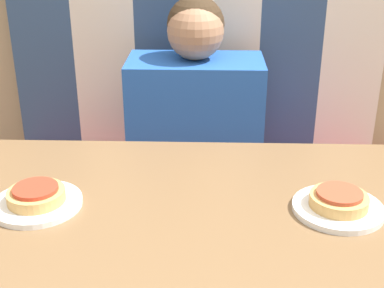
% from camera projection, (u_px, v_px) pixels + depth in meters
% --- Properties ---
extents(booth_seat, '(1.28, 0.56, 0.50)m').
position_uv_depth(booth_seat, '(195.00, 234.00, 1.88)').
color(booth_seat, maroon).
rests_on(booth_seat, ground_plane).
extents(booth_backrest, '(1.28, 0.07, 0.80)m').
position_uv_depth(booth_backrest, '(197.00, 37.00, 1.84)').
color(booth_backrest, navy).
rests_on(booth_backrest, booth_seat).
extents(dining_table, '(1.00, 0.60, 0.76)m').
position_uv_depth(dining_table, '(187.00, 250.00, 1.12)').
color(dining_table, brown).
rests_on(dining_table, ground_plane).
extents(person, '(0.42, 0.23, 0.57)m').
position_uv_depth(person, '(195.00, 99.00, 1.68)').
color(person, '#2356B2').
rests_on(person, booth_seat).
extents(plate_left, '(0.18, 0.18, 0.01)m').
position_uv_depth(plate_left, '(37.00, 203.00, 1.06)').
color(plate_left, white).
rests_on(plate_left, dining_table).
extents(plate_right, '(0.18, 0.18, 0.01)m').
position_uv_depth(plate_right, '(338.00, 208.00, 1.04)').
color(plate_right, white).
rests_on(plate_right, dining_table).
extents(pizza_left, '(0.11, 0.11, 0.03)m').
position_uv_depth(pizza_left, '(36.00, 195.00, 1.05)').
color(pizza_left, tan).
rests_on(pizza_left, plate_left).
extents(pizza_right, '(0.11, 0.11, 0.03)m').
position_uv_depth(pizza_right, '(339.00, 199.00, 1.03)').
color(pizza_right, tan).
rests_on(pizza_right, plate_right).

